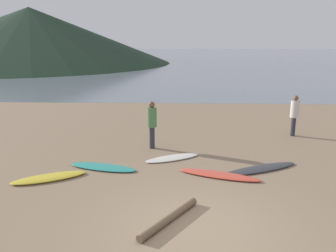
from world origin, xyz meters
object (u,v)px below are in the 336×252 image
Objects in this scene: surfboard_2 at (173,158)px; surfboard_4 at (261,169)px; person_0 at (294,112)px; surfboard_0 at (49,177)px; surfboard_1 at (103,167)px; driftwood_log at (169,218)px; person_1 at (152,121)px; surfboard_3 at (219,175)px.

surfboard_4 reaches higher than surfboard_2.
surfboard_2 is at bearing 92.11° from person_0.
surfboard_0 reaches higher than surfboard_2.
surfboard_4 is at bearing 121.68° from person_0.
surfboard_4 is at bearing 15.03° from surfboard_1.
surfboard_2 is at bearing 1.08° from surfboard_0.
driftwood_log is at bearing 116.19° from person_0.
person_1 is at bearing 98.45° from surfboard_2.
surfboard_2 is at bearing 90.29° from driftwood_log.
surfboard_3 is 2.87m from driftwood_log.
driftwood_log reaches higher than surfboard_4.
driftwood_log reaches higher than surfboard_2.
surfboard_0 is 4.83m from surfboard_3.
surfboard_3 is (1.37, -1.42, 0.01)m from surfboard_2.
surfboard_1 is at bearing 6.71° from surfboard_0.
surfboard_3 is 1.43m from surfboard_4.
surfboard_2 is 0.75× the size of surfboard_4.
surfboard_3 is 1.39× the size of person_1.
surfboard_0 reaches higher than surfboard_4.
surfboard_0 is 4.09m from driftwood_log.
person_1 is at bearing 125.55° from surfboard_4.
person_1 is at bearing 149.09° from surfboard_3.
driftwood_log reaches higher than surfboard_3.
surfboard_2 is 5.68m from person_0.
person_1 is at bearing 70.51° from surfboard_1.
surfboard_2 is 2.82m from surfboard_4.
person_0 is 8.39m from driftwood_log.
surfboard_1 is at bearing -169.42° from surfboard_3.
person_0 is at bearing 43.17° from surfboard_1.
surfboard_3 is at bearing 177.99° from surfboard_4.
surfboard_4 is (6.13, 0.92, -0.01)m from surfboard_0.
person_0 reaches higher than driftwood_log.
person_0 is at bearing 35.63° from surfboard_4.
driftwood_log is (-4.79, -6.84, -0.89)m from person_0.
surfboard_0 is 0.86× the size of surfboard_3.
surfboard_0 is 1.19× the size of person_1.
surfboard_0 reaches higher than surfboard_1.
surfboard_2 is at bearing -73.06° from person_1.
surfboard_3 is 0.93× the size of surfboard_4.
person_0 is 5.85m from person_1.
surfboard_4 is 1.27× the size of driftwood_log.
person_0 is at bearing 70.13° from surfboard_3.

